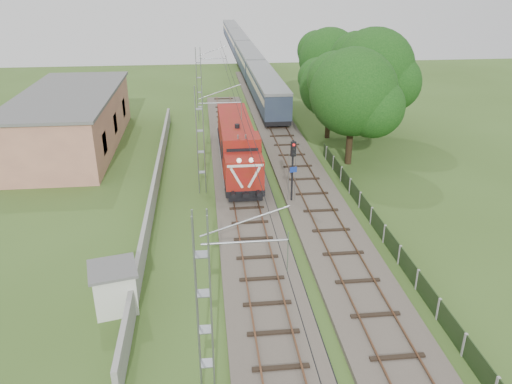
{
  "coord_description": "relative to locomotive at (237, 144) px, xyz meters",
  "views": [
    {
      "loc": [
        -2.74,
        -22.87,
        15.25
      ],
      "look_at": [
        0.47,
        6.55,
        2.2
      ],
      "focal_mm": 35.0,
      "sensor_mm": 36.0,
      "label": 1
    }
  ],
  "objects": [
    {
      "name": "track_main",
      "position": [
        0.0,
        -9.85,
        -1.94
      ],
      "size": [
        4.2,
        70.0,
        0.45
      ],
      "color": "#6B6054",
      "rests_on": "ground"
    },
    {
      "name": "tree_d",
      "position": [
        12.19,
        17.98,
        3.9
      ],
      "size": [
        7.44,
        7.09,
        9.65
      ],
      "color": "#322614",
      "rests_on": "ground"
    },
    {
      "name": "tree_c",
      "position": [
        9.7,
        7.43,
        2.96
      ],
      "size": [
        6.28,
        5.98,
        8.14
      ],
      "color": "#322614",
      "rests_on": "ground"
    },
    {
      "name": "catenary",
      "position": [
        -2.95,
        -4.85,
        1.93
      ],
      "size": [
        3.31,
        70.0,
        8.0
      ],
      "color": "gray",
      "rests_on": "ground"
    },
    {
      "name": "station_building",
      "position": [
        -15.0,
        7.15,
        0.51
      ],
      "size": [
        8.4,
        20.4,
        5.22
      ],
      "color": "tan",
      "rests_on": "ground"
    },
    {
      "name": "tree_a",
      "position": [
        9.74,
        -0.05,
        4.04
      ],
      "size": [
        7.61,
        7.25,
        9.87
      ],
      "color": "#322614",
      "rests_on": "ground"
    },
    {
      "name": "tree_b",
      "position": [
        13.86,
        7.35,
        4.54
      ],
      "size": [
        8.23,
        7.84,
        10.67
      ],
      "color": "#322614",
      "rests_on": "ground"
    },
    {
      "name": "coach_rake",
      "position": [
        5.0,
        53.49,
        0.33
      ],
      "size": [
        2.93,
        87.37,
        3.38
      ],
      "color": "black",
      "rests_on": "ground"
    },
    {
      "name": "relay_hut",
      "position": [
        -7.4,
        -18.74,
        -0.95
      ],
      "size": [
        2.69,
        2.69,
        2.32
      ],
      "color": "silver",
      "rests_on": "ground"
    },
    {
      "name": "signal_post",
      "position": [
        3.31,
        -7.81,
        1.17
      ],
      "size": [
        0.53,
        0.41,
        4.79
      ],
      "color": "black",
      "rests_on": "ground"
    },
    {
      "name": "boundary_wall",
      "position": [
        -6.5,
        -4.85,
        -1.37
      ],
      "size": [
        0.25,
        40.0,
        1.5
      ],
      "primitive_type": "cube",
      "color": "#9E9E99",
      "rests_on": "ground"
    },
    {
      "name": "ground",
      "position": [
        0.0,
        -16.85,
        -2.12
      ],
      "size": [
        140.0,
        140.0,
        0.0
      ],
      "primitive_type": "plane",
      "color": "#3C5720",
      "rests_on": "ground"
    },
    {
      "name": "locomotive",
      "position": [
        0.0,
        0.0,
        0.0
      ],
      "size": [
        2.8,
        15.97,
        4.06
      ],
      "color": "black",
      "rests_on": "ground"
    },
    {
      "name": "fence",
      "position": [
        8.0,
        -13.85,
        -1.52
      ],
      "size": [
        0.12,
        32.0,
        1.2
      ],
      "color": "black",
      "rests_on": "ground"
    },
    {
      "name": "track_side",
      "position": [
        5.0,
        3.15,
        -1.94
      ],
      "size": [
        4.2,
        80.0,
        0.45
      ],
      "color": "#6B6054",
      "rests_on": "ground"
    }
  ]
}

